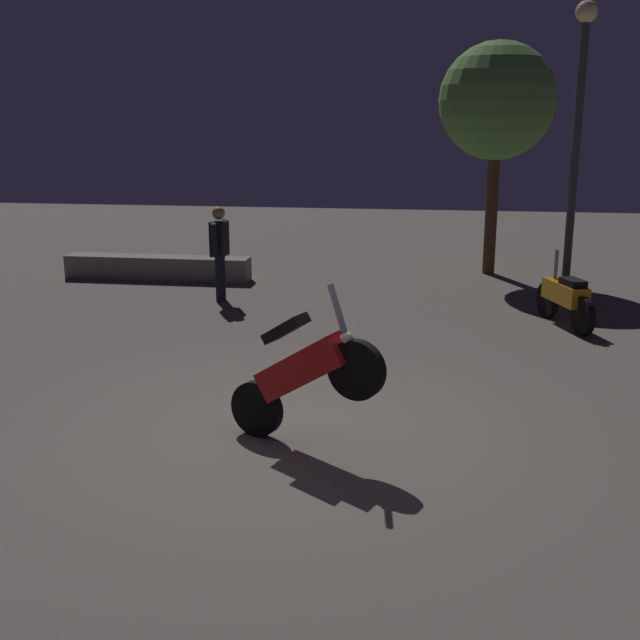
% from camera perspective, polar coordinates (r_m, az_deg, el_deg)
% --- Properties ---
extents(ground_plane, '(40.00, 40.00, 0.00)m').
position_cam_1_polar(ground_plane, '(8.02, -1.79, -8.05)').
color(ground_plane, '#605951').
extents(motorcycle_red_foreground, '(1.58, 0.71, 1.63)m').
position_cam_1_polar(motorcycle_red_foreground, '(7.42, -1.18, -3.81)').
color(motorcycle_red_foreground, black).
rests_on(motorcycle_red_foreground, ground_plane).
extents(motorcycle_orange_parked_left, '(0.65, 1.60, 1.11)m').
position_cam_1_polar(motorcycle_orange_parked_left, '(12.43, 17.26, 1.56)').
color(motorcycle_orange_parked_left, black).
rests_on(motorcycle_orange_parked_left, ground_plane).
extents(person_rider_beside, '(0.26, 0.66, 1.62)m').
position_cam_1_polar(person_rider_beside, '(13.54, -7.26, 5.35)').
color(person_rider_beside, black).
rests_on(person_rider_beside, ground_plane).
extents(streetlamp_near, '(0.36, 0.36, 4.90)m').
position_cam_1_polar(streetlamp_near, '(14.30, 18.15, 13.95)').
color(streetlamp_near, '#38383D').
rests_on(streetlamp_near, ground_plane).
extents(tree_left_bg, '(2.25, 2.25, 4.49)m').
position_cam_1_polar(tree_left_bg, '(16.11, 12.66, 15.06)').
color(tree_left_bg, '#4C331E').
rests_on(tree_left_bg, ground_plane).
extents(planter_wall_low, '(3.63, 0.50, 0.45)m').
position_cam_1_polar(planter_wall_low, '(15.74, -11.62, 3.72)').
color(planter_wall_low, gray).
rests_on(planter_wall_low, ground_plane).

